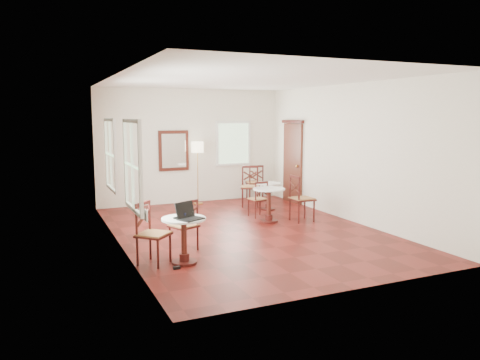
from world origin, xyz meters
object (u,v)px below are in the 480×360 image
Objects in this scene: chair_back_a at (255,182)px; floor_lamp at (197,151)px; cafe_table_back at (268,193)px; mouse at (176,218)px; chair_near_a at (185,225)px; chair_mid_a at (258,199)px; power_adapter at (177,268)px; cafe_table_mid at (269,201)px; chair_back_b at (250,186)px; laptop at (188,215)px; navy_mug at (184,216)px; chair_mid_b at (301,198)px; water_glass at (193,214)px; cafe_table_near at (184,235)px; chair_near_b at (152,234)px.

floor_lamp reaches higher than chair_back_a.
cafe_table_back is 7.20× the size of mouse.
chair_near_a is at bearing -111.74° from floor_lamp.
chair_mid_a is at bearing 20.78° from mouse.
power_adapter is (-0.41, -0.90, -0.42)m from chair_near_a.
chair_mid_a reaches higher than mouse.
cafe_table_mid is at bearing 83.08° from chair_mid_a.
chair_back_b is 2.25× the size of laptop.
chair_back_b reaches higher than navy_mug.
cafe_table_back is 1.43m from chair_back_a.
chair_mid_b reaches higher than chair_mid_a.
chair_mid_a is 3.56m from water_glass.
mouse is (-3.08, -3.89, 0.24)m from chair_back_b.
laptop is at bearing 40.92° from chair_mid_a.
cafe_table_back is 4.65m from mouse.
laptop reaches higher than cafe_table_back.
cafe_table_near is at bearing -13.11° from mouse.
navy_mug is 0.16m from water_glass.
chair_mid_b is at bearing -20.55° from chair_near_b.
chair_back_a is (0.31, 1.40, 0.07)m from cafe_table_back.
navy_mug is at bearing -140.74° from cafe_table_mid.
cafe_table_near is 0.45× the size of floor_lamp.
chair_near_b is 4.03m from chair_mid_b.
chair_near_a is at bearing 72.23° from cafe_table_near.
water_glass is (-2.80, -3.86, 0.27)m from chair_back_b.
chair_back_b is at bearing 2.68° from chair_near_b.
chair_back_a is 5.83m from navy_mug.
cafe_table_near is 6.88× the size of power_adapter.
chair_back_b is 11.00× the size of mouse.
chair_back_a is at bearing 29.04° from mouse.
cafe_table_back is at bearing -46.59° from chair_back_b.
cafe_table_back is at bearing -46.36° from floor_lamp.
chair_back_a is 5.71m from water_glass.
cafe_table_mid is at bearing 82.93° from chair_back_a.
chair_near_b is 5.93m from chair_back_a.
chair_back_a is (3.24, 3.96, 0.04)m from chair_near_a.
water_glass is at bearing 120.93° from chair_mid_b.
water_glass is at bearing 20.35° from laptop.
cafe_table_near is 0.36m from laptop.
cafe_table_mid is 6.94× the size of power_adapter.
chair_back_a is at bearing -153.72° from chair_near_a.
water_glass is (-2.41, -2.05, 0.32)m from cafe_table_mid.
cafe_table_near reaches higher than cafe_table_back.
power_adapter is (-0.18, -0.18, -0.76)m from navy_mug.
chair_mid_b is (3.68, 1.64, 0.02)m from chair_near_b.
cafe_table_mid is at bearing 14.96° from laptop.
cafe_table_mid is 3.33m from laptop.
chair_near_b is 2.15× the size of laptop.
water_glass reaches higher than cafe_table_near.
chair_mid_a reaches higher than cafe_table_mid.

